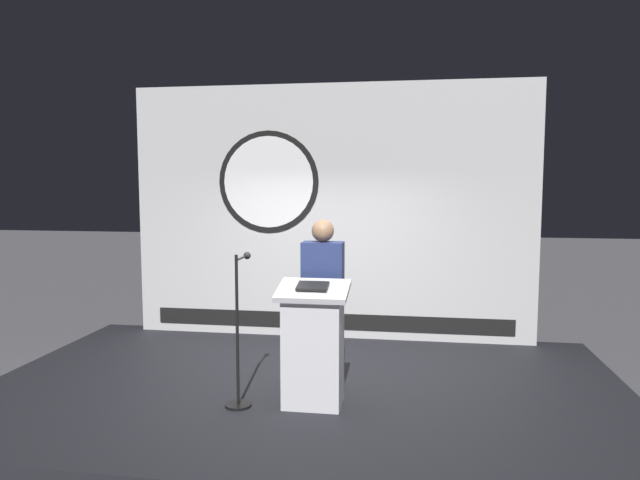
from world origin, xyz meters
name	(u,v)px	position (x,y,z in m)	size (l,w,h in m)	color
ground_plane	(305,413)	(0.00, 0.00, 0.00)	(40.00, 40.00, 0.00)	#4C4C51
stage_platform	(305,399)	(0.00, 0.00, 0.15)	(6.40, 4.00, 0.30)	black
banner_display	(328,213)	(-0.02, 1.85, 1.93)	(5.20, 0.12, 3.27)	silver
podium	(313,345)	(0.17, -0.51, 0.85)	(0.64, 0.50, 1.13)	silver
speaker_person	(323,302)	(0.19, -0.03, 1.15)	(0.40, 0.26, 1.67)	black
microphone_stand	(239,353)	(-0.49, -0.61, 0.78)	(0.24, 0.50, 1.39)	black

